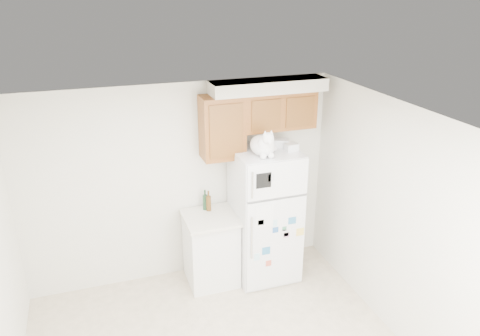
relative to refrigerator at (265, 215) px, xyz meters
name	(u,v)px	position (x,y,z in m)	size (l,w,h in m)	color
room_shell	(233,215)	(-0.85, -1.36, 0.82)	(3.84, 4.04, 2.52)	beige
refrigerator	(265,215)	(0.00, 0.00, 0.00)	(0.76, 0.78, 1.70)	white
base_counter	(211,248)	(-0.69, 0.07, -0.39)	(0.64, 0.64, 0.92)	white
cat	(264,145)	(-0.09, -0.13, 0.98)	(0.34, 0.49, 0.35)	white
storage_box_back	(281,143)	(0.22, 0.08, 0.90)	(0.18, 0.13, 0.10)	white
storage_box_front	(291,147)	(0.28, -0.09, 0.89)	(0.15, 0.11, 0.09)	white
bottle_green	(205,200)	(-0.70, 0.26, 0.20)	(0.06, 0.06, 0.26)	#19381E
bottle_amber	(209,201)	(-0.67, 0.22, 0.20)	(0.06, 0.06, 0.26)	#593814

